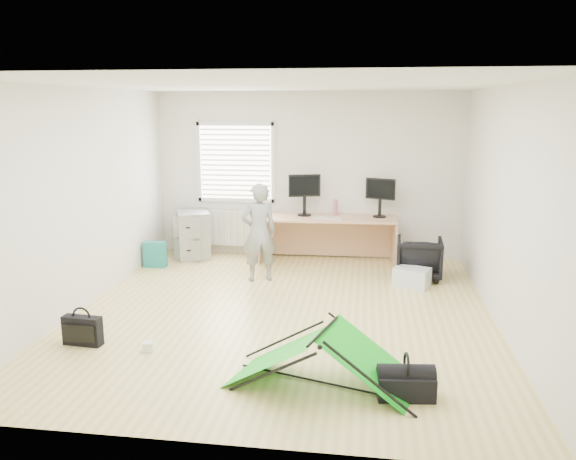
# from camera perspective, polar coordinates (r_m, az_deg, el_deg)

# --- Properties ---
(ground) EXTENTS (5.50, 5.50, 0.00)m
(ground) POSITION_cam_1_polar(r_m,az_deg,el_deg) (6.91, -0.47, -8.44)
(ground) COLOR #D6C072
(ground) RESTS_ON ground
(back_wall) EXTENTS (5.00, 0.02, 2.70)m
(back_wall) POSITION_cam_1_polar(r_m,az_deg,el_deg) (9.25, 2.03, 5.56)
(back_wall) COLOR silver
(back_wall) RESTS_ON ground
(window) EXTENTS (1.20, 0.06, 1.20)m
(window) POSITION_cam_1_polar(r_m,az_deg,el_deg) (9.39, -5.34, 6.84)
(window) COLOR silver
(window) RESTS_ON back_wall
(radiator) EXTENTS (1.00, 0.12, 0.60)m
(radiator) POSITION_cam_1_polar(r_m,az_deg,el_deg) (9.52, -5.26, 0.22)
(radiator) COLOR silver
(radiator) RESTS_ON back_wall
(desk) EXTENTS (2.19, 0.78, 0.74)m
(desk) POSITION_cam_1_polar(r_m,az_deg,el_deg) (9.00, 3.96, -1.00)
(desk) COLOR tan
(desk) RESTS_ON ground
(filing_cabinet) EXTENTS (0.71, 0.80, 0.78)m
(filing_cabinet) POSITION_cam_1_polar(r_m,az_deg,el_deg) (9.42, -9.60, -0.42)
(filing_cabinet) COLOR gray
(filing_cabinet) RESTS_ON ground
(monitor_left) EXTENTS (0.52, 0.25, 0.49)m
(monitor_left) POSITION_cam_1_polar(r_m,az_deg,el_deg) (9.00, 1.69, 3.01)
(monitor_left) COLOR black
(monitor_left) RESTS_ON desk
(monitor_right) EXTENTS (0.48, 0.26, 0.46)m
(monitor_right) POSITION_cam_1_polar(r_m,az_deg,el_deg) (8.99, 9.32, 2.73)
(monitor_right) COLOR black
(monitor_right) RESTS_ON desk
(keyboard) EXTENTS (0.50, 0.24, 0.02)m
(keyboard) POSITION_cam_1_polar(r_m,az_deg,el_deg) (8.80, 4.12, 1.21)
(keyboard) COLOR beige
(keyboard) RESTS_ON desk
(thermos) EXTENTS (0.07, 0.07, 0.26)m
(thermos) POSITION_cam_1_polar(r_m,az_deg,el_deg) (9.08, 4.83, 2.31)
(thermos) COLOR #AD6170
(thermos) RESTS_ON desk
(office_chair) EXTENTS (0.67, 0.69, 0.60)m
(office_chair) POSITION_cam_1_polar(r_m,az_deg,el_deg) (8.41, 13.17, -2.79)
(office_chair) COLOR black
(office_chair) RESTS_ON ground
(person) EXTENTS (0.61, 0.52, 1.41)m
(person) POSITION_cam_1_polar(r_m,az_deg,el_deg) (7.98, -2.97, -0.26)
(person) COLOR gray
(person) RESTS_ON ground
(kite) EXTENTS (1.79, 1.17, 0.51)m
(kite) POSITION_cam_1_polar(r_m,az_deg,el_deg) (5.18, 3.54, -12.83)
(kite) COLOR #11B719
(kite) RESTS_ON ground
(storage_crate) EXTENTS (0.56, 0.48, 0.26)m
(storage_crate) POSITION_cam_1_polar(r_m,az_deg,el_deg) (8.04, 12.46, -4.69)
(storage_crate) COLOR silver
(storage_crate) RESTS_ON ground
(tote_bag) EXTENTS (0.34, 0.16, 0.40)m
(tote_bag) POSITION_cam_1_polar(r_m,az_deg,el_deg) (9.00, -13.35, -2.43)
(tote_bag) COLOR #1D7E7A
(tote_bag) RESTS_ON ground
(laptop_bag) EXTENTS (0.43, 0.16, 0.31)m
(laptop_bag) POSITION_cam_1_polar(r_m,az_deg,el_deg) (6.38, -20.14, -9.57)
(laptop_bag) COLOR black
(laptop_bag) RESTS_ON ground
(white_box) EXTENTS (0.12, 0.12, 0.10)m
(white_box) POSITION_cam_1_polar(r_m,az_deg,el_deg) (6.05, -14.04, -11.44)
(white_box) COLOR silver
(white_box) RESTS_ON ground
(duffel_bag) EXTENTS (0.51, 0.30, 0.21)m
(duffel_bag) POSITION_cam_1_polar(r_m,az_deg,el_deg) (5.13, 11.85, -15.22)
(duffel_bag) COLOR black
(duffel_bag) RESTS_ON ground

